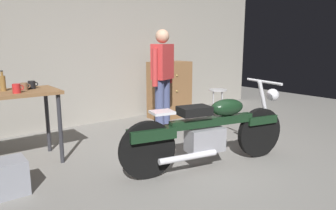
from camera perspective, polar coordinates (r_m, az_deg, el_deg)
name	(u,v)px	position (r m, az deg, el deg)	size (l,w,h in m)	color
ground_plane	(201,169)	(3.72, 6.21, -11.64)	(12.00, 12.00, 0.00)	gray
back_wall	(96,38)	(5.79, -13.26, 12.04)	(8.00, 0.12, 3.10)	gray
motorcycle	(210,130)	(3.67, 7.79, -4.58)	(2.16, 0.75, 1.00)	black
person_standing	(163,76)	(5.02, -1.02, 5.34)	(0.53, 0.36, 1.67)	#454D75
shop_stool	(218,97)	(5.62, 9.17, 1.45)	(0.32, 0.32, 0.64)	#B2B2B7
wooden_dresser	(170,90)	(6.08, 0.28, 2.83)	(0.80, 0.47, 1.10)	brown
storage_bin	(2,179)	(3.45, -28.36, -11.88)	(0.44, 0.32, 0.34)	gray
mug_red_diner	(17,88)	(3.85, -26.20, 2.76)	(0.12, 0.09, 0.10)	red
mug_brown_stoneware	(24,87)	(4.03, -25.01, 3.11)	(0.11, 0.08, 0.09)	brown
mug_black_matte	(32,85)	(4.15, -23.86, 3.44)	(0.12, 0.09, 0.10)	black
bottle	(3,83)	(4.09, -28.25, 3.63)	(0.06, 0.06, 0.24)	olive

